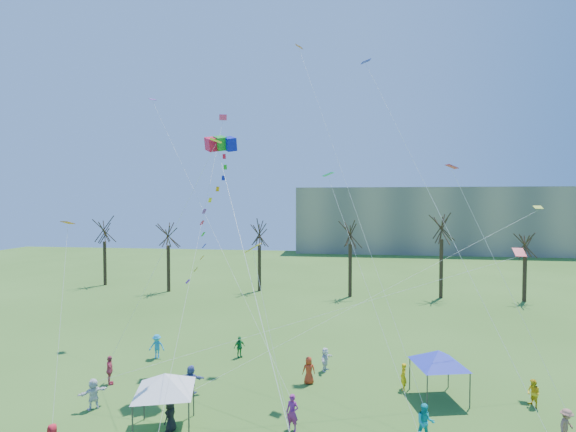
# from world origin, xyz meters

# --- Properties ---
(distant_building) EXTENTS (60.00, 14.00, 15.00)m
(distant_building) POSITION_xyz_m (22.00, 82.00, 7.50)
(distant_building) COLOR gray
(distant_building) RESTS_ON ground
(bare_tree_row) EXTENTS (68.72, 8.12, 11.24)m
(bare_tree_row) POSITION_xyz_m (1.73, 35.25, 7.07)
(bare_tree_row) COLOR black
(bare_tree_row) RESTS_ON ground
(big_box_kite) EXTENTS (4.59, 7.30, 19.18)m
(big_box_kite) POSITION_xyz_m (-5.86, 9.09, 10.56)
(big_box_kite) COLOR red
(big_box_kite) RESTS_ON ground
(canopy_tent_white) EXTENTS (3.85, 3.85, 3.00)m
(canopy_tent_white) POSITION_xyz_m (-6.70, 3.83, 2.54)
(canopy_tent_white) COLOR #3F3F44
(canopy_tent_white) RESTS_ON ground
(canopy_tent_blue) EXTENTS (3.78, 3.78, 2.90)m
(canopy_tent_blue) POSITION_xyz_m (7.96, 9.25, 2.46)
(canopy_tent_blue) COLOR #3F3F44
(canopy_tent_blue) RESTS_ON ground
(festival_crowd) EXTENTS (26.70, 14.16, 1.84)m
(festival_crowd) POSITION_xyz_m (-0.60, 6.25, 0.86)
(festival_crowd) COLOR red
(festival_crowd) RESTS_ON ground
(small_kites_aloft) EXTENTS (30.85, 17.72, 33.58)m
(small_kites_aloft) POSITION_xyz_m (-0.64, 10.85, 13.94)
(small_kites_aloft) COLOR #DB620B
(small_kites_aloft) RESTS_ON ground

